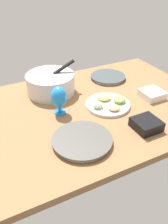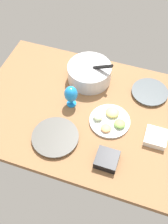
{
  "view_description": "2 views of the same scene",
  "coord_description": "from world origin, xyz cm",
  "px_view_note": "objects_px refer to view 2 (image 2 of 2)",
  "views": [
    {
      "loc": [
        -54.82,
        -107.25,
        77.02
      ],
      "look_at": [
        -5.9,
        -10.39,
        4.9
      ],
      "focal_mm": 37.84,
      "sensor_mm": 36.0,
      "label": 1
    },
    {
      "loc": [
        30.94,
        -108.48,
        152.77
      ],
      "look_at": [
        -4.03,
        -5.52,
        4.9
      ],
      "focal_mm": 44.62,
      "sensor_mm": 36.0,
      "label": 2
    }
  ],
  "objects_px": {
    "dinner_plate_right": "(150,92)",
    "fruit_platter": "(110,120)",
    "hurricane_glass_blue": "(71,95)",
    "dinner_plate_left": "(55,137)",
    "mixing_bowl": "(89,73)",
    "square_bowl_white": "(156,137)",
    "square_bowl_black": "(107,159)"
  },
  "relations": [
    {
      "from": "dinner_plate_right",
      "to": "fruit_platter",
      "type": "xyz_separation_m",
      "value": [
        -0.2,
        -0.33,
        0.01
      ]
    },
    {
      "from": "dinner_plate_right",
      "to": "hurricane_glass_blue",
      "type": "bearing_deg",
      "value": -151.39
    },
    {
      "from": "dinner_plate_left",
      "to": "fruit_platter",
      "type": "xyz_separation_m",
      "value": [
        0.29,
        0.24,
        0.0
      ]
    },
    {
      "from": "mixing_bowl",
      "to": "square_bowl_white",
      "type": "relative_size",
      "value": 2.42
    },
    {
      "from": "dinner_plate_left",
      "to": "mixing_bowl",
      "type": "distance_m",
      "value": 0.56
    },
    {
      "from": "mixing_bowl",
      "to": "hurricane_glass_blue",
      "type": "distance_m",
      "value": 0.27
    },
    {
      "from": "fruit_platter",
      "to": "square_bowl_white",
      "type": "bearing_deg",
      "value": -7.16
    },
    {
      "from": "mixing_bowl",
      "to": "fruit_platter",
      "type": "bearing_deg",
      "value": -52.25
    },
    {
      "from": "mixing_bowl",
      "to": "square_bowl_white",
      "type": "distance_m",
      "value": 0.67
    },
    {
      "from": "dinner_plate_left",
      "to": "square_bowl_white",
      "type": "height_order",
      "value": "square_bowl_white"
    },
    {
      "from": "dinner_plate_left",
      "to": "hurricane_glass_blue",
      "type": "distance_m",
      "value": 0.31
    },
    {
      "from": "mixing_bowl",
      "to": "hurricane_glass_blue",
      "type": "height_order",
      "value": "mixing_bowl"
    },
    {
      "from": "fruit_platter",
      "to": "hurricane_glass_blue",
      "type": "bearing_deg",
      "value": 168.77
    },
    {
      "from": "square_bowl_black",
      "to": "square_bowl_white",
      "type": "bearing_deg",
      "value": 44.78
    },
    {
      "from": "fruit_platter",
      "to": "hurricane_glass_blue",
      "type": "xyz_separation_m",
      "value": [
        -0.29,
        0.06,
        0.08
      ]
    },
    {
      "from": "dinner_plate_left",
      "to": "fruit_platter",
      "type": "relative_size",
      "value": 1.11
    },
    {
      "from": "square_bowl_black",
      "to": "mixing_bowl",
      "type": "bearing_deg",
      "value": 116.92
    },
    {
      "from": "square_bowl_white",
      "to": "mixing_bowl",
      "type": "bearing_deg",
      "value": 147.16
    },
    {
      "from": "dinner_plate_left",
      "to": "mixing_bowl",
      "type": "relative_size",
      "value": 0.91
    },
    {
      "from": "dinner_plate_right",
      "to": "mixing_bowl",
      "type": "relative_size",
      "value": 0.79
    },
    {
      "from": "square_bowl_white",
      "to": "dinner_plate_right",
      "type": "bearing_deg",
      "value": 106.25
    },
    {
      "from": "fruit_platter",
      "to": "hurricane_glass_blue",
      "type": "distance_m",
      "value": 0.31
    },
    {
      "from": "fruit_platter",
      "to": "hurricane_glass_blue",
      "type": "relative_size",
      "value": 1.59
    },
    {
      "from": "dinner_plate_left",
      "to": "fruit_platter",
      "type": "bearing_deg",
      "value": 38.8
    },
    {
      "from": "fruit_platter",
      "to": "square_bowl_white",
      "type": "relative_size",
      "value": 1.98
    },
    {
      "from": "mixing_bowl",
      "to": "square_bowl_black",
      "type": "xyz_separation_m",
      "value": [
        0.31,
        -0.61,
        -0.04
      ]
    },
    {
      "from": "square_bowl_white",
      "to": "fruit_platter",
      "type": "bearing_deg",
      "value": 172.84
    },
    {
      "from": "fruit_platter",
      "to": "dinner_plate_right",
      "type": "bearing_deg",
      "value": 58.34
    },
    {
      "from": "dinner_plate_left",
      "to": "hurricane_glass_blue",
      "type": "bearing_deg",
      "value": 89.88
    },
    {
      "from": "dinner_plate_left",
      "to": "hurricane_glass_blue",
      "type": "xyz_separation_m",
      "value": [
        0.0,
        0.29,
        0.09
      ]
    },
    {
      "from": "dinner_plate_left",
      "to": "dinner_plate_right",
      "type": "distance_m",
      "value": 0.75
    },
    {
      "from": "dinner_plate_right",
      "to": "fruit_platter",
      "type": "distance_m",
      "value": 0.39
    }
  ]
}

